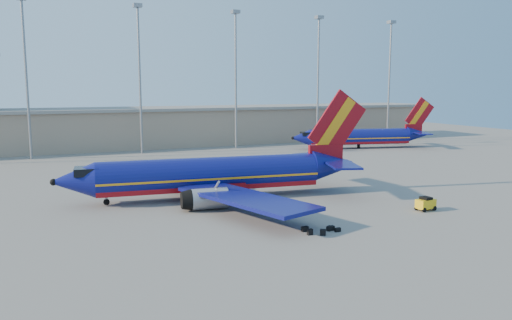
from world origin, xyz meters
The scene contains 7 objects.
ground centered at (0.00, 0.00, 0.00)m, with size 220.00×220.00×0.00m, color slate.
terminal_building centered at (10.00, 58.00, 4.32)m, with size 122.00×16.00×8.50m.
light_mast_row centered at (5.00, 46.00, 17.55)m, with size 101.60×1.60×28.65m.
aircraft_main centered at (-4.87, 2.00, 2.71)m, with size 37.37×35.76×12.67m.
aircraft_second centered at (39.81, 35.24, 2.49)m, with size 31.58×14.09×10.84m.
baggage_tug centered at (13.13, -12.76, 0.76)m, with size 2.14×1.42×1.46m.
luggage_pile centered at (-1.21, -15.26, 0.23)m, with size 3.30×2.19×0.54m.
Camera 1 is at (-24.20, -52.45, 12.90)m, focal length 35.00 mm.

